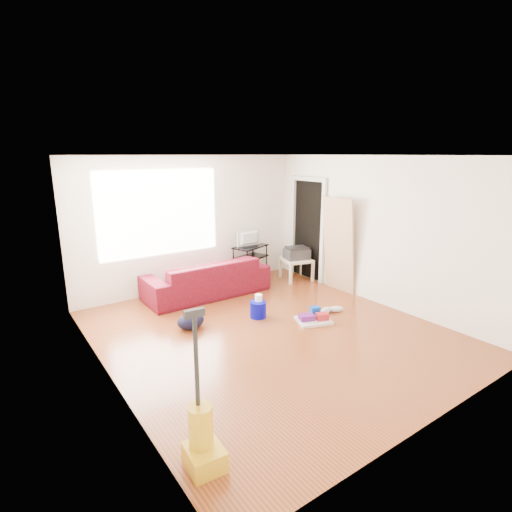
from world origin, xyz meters
TOP-DOWN VIEW (x-y plane):
  - room at (0.07, 0.15)m, footprint 4.51×5.01m
  - sofa at (0.01, 1.95)m, footprint 2.27×0.89m
  - tv_stand at (1.16, 2.22)m, footprint 0.81×0.62m
  - tv at (1.16, 2.22)m, footprint 0.55×0.07m
  - side_table at (1.95, 1.71)m, footprint 0.66×0.66m
  - printer at (1.95, 1.71)m, footprint 0.55×0.47m
  - bucket at (0.17, 0.56)m, footprint 0.33×0.33m
  - toilet_paper at (0.20, 0.58)m, footprint 0.12×0.12m
  - cleaning_tray at (0.79, -0.07)m, footprint 0.62×0.56m
  - backpack at (-0.89, 0.79)m, footprint 0.45×0.38m
  - sneakers at (1.25, 0.02)m, footprint 0.44×0.23m
  - vacuum at (-2.00, -1.72)m, footprint 0.31×0.35m
  - door_panel at (2.13, 0.75)m, footprint 0.22×0.71m

SIDE VIEW (x-z plane):
  - sofa at x=0.01m, z-range -0.33..0.33m
  - bucket at x=0.17m, z-range -0.13..0.13m
  - backpack at x=-0.89m, z-range -0.11..0.11m
  - door_panel at x=2.13m, z-range -0.88..0.88m
  - sneakers at x=1.25m, z-range 0.00..0.10m
  - cleaning_tray at x=0.79m, z-range -0.04..0.15m
  - toilet_paper at x=0.20m, z-range 0.13..0.24m
  - vacuum at x=-2.00m, z-range -0.43..0.94m
  - tv_stand at x=1.16m, z-range 0.01..0.73m
  - side_table at x=1.95m, z-range 0.15..0.60m
  - printer at x=1.95m, z-range 0.44..0.69m
  - tv at x=1.16m, z-range 0.72..1.04m
  - room at x=0.07m, z-range 0.00..2.51m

